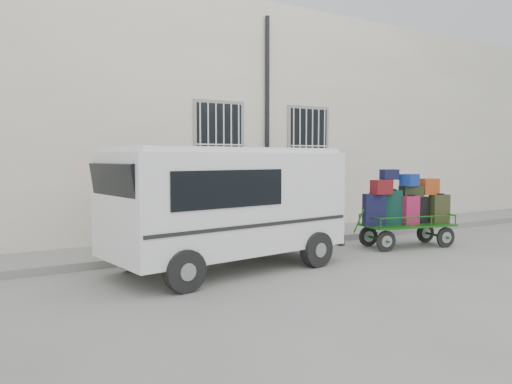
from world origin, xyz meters
name	(u,v)px	position (x,y,z in m)	size (l,w,h in m)	color
ground	(305,261)	(0.00, 0.00, 0.00)	(80.00, 80.00, 0.00)	slate
building	(192,125)	(0.00, 5.50, 3.00)	(24.00, 5.15, 6.00)	beige
sidewalk	(250,241)	(0.00, 2.20, 0.07)	(24.00, 1.70, 0.15)	gray
luggage_cart	(405,209)	(2.86, 0.04, 0.89)	(2.47, 1.33, 1.78)	black
van	(226,200)	(-1.69, 0.14, 1.27)	(4.62, 2.46, 2.23)	white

